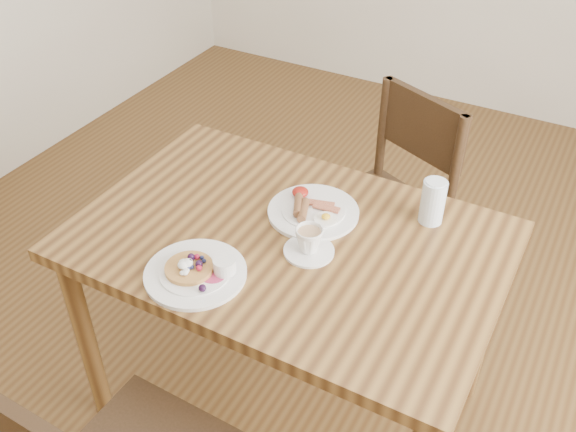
% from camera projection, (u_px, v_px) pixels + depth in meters
% --- Properties ---
extents(ground, '(5.00, 5.00, 0.00)m').
position_uv_depth(ground, '(288.00, 399.00, 2.27)').
color(ground, '#503217').
rests_on(ground, ground).
extents(dining_table, '(1.20, 0.80, 0.75)m').
position_uv_depth(dining_table, '(288.00, 262.00, 1.87)').
color(dining_table, brown).
rests_on(dining_table, ground).
extents(chair_far, '(0.55, 0.55, 0.88)m').
position_uv_depth(chair_far, '(388.00, 200.00, 2.38)').
color(chair_far, '#362213').
rests_on(chair_far, ground).
extents(pancake_plate, '(0.27, 0.27, 0.06)m').
position_uv_depth(pancake_plate, '(198.00, 271.00, 1.67)').
color(pancake_plate, white).
rests_on(pancake_plate, dining_table).
extents(breakfast_plate, '(0.27, 0.27, 0.04)m').
position_uv_depth(breakfast_plate, '(312.00, 210.00, 1.89)').
color(breakfast_plate, white).
rests_on(breakfast_plate, dining_table).
extents(teacup_saucer, '(0.14, 0.14, 0.08)m').
position_uv_depth(teacup_saucer, '(309.00, 242.00, 1.73)').
color(teacup_saucer, white).
rests_on(teacup_saucer, dining_table).
extents(water_glass, '(0.07, 0.07, 0.14)m').
position_uv_depth(water_glass, '(433.00, 202.00, 1.83)').
color(water_glass, silver).
rests_on(water_glass, dining_table).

